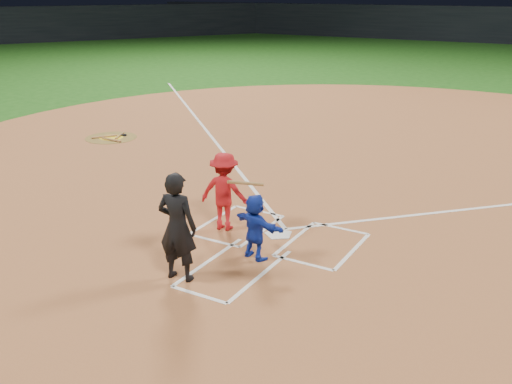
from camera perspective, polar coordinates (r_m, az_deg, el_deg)
The scene contains 13 objects.
ground at distance 11.63m, azimuth 2.27°, elevation -4.31°, with size 120.00×120.00×0.00m, color #184B12.
home_plate_dirt at distance 16.86m, azimuth 11.82°, elevation 3.01°, with size 28.00×28.00×0.01m, color #935530.
home_plate at distance 11.62m, azimuth 2.27°, elevation -4.22°, with size 0.60×0.60×0.02m, color silver.
on_deck_circle at distance 19.75m, azimuth -14.29°, elevation 5.29°, with size 1.70×1.70×0.01m, color brown.
on_deck_logo at distance 19.75m, azimuth -14.29°, elevation 5.31°, with size 0.80×0.80×0.00m, color yellow.
on_deck_bat_a at distance 19.82m, azimuth -13.48°, elevation 5.51°, with size 0.06×0.06×0.84m, color #9D6C39.
on_deck_bat_b at distance 19.81m, azimuth -14.92°, elevation 5.39°, with size 0.06×0.06×0.84m, color #976237.
on_deck_bat_c at distance 19.33m, azimuth -14.26°, elevation 5.10°, with size 0.06×0.06×0.84m, color #9E663A.
bat_weight_donut at distance 19.89m, azimuth -13.08°, elevation 5.57°, with size 0.19×0.19×0.05m, color black.
catcher at distance 10.40m, azimuth -0.08°, elevation -3.49°, with size 1.15×0.37×1.25m, color #1631B3.
umpire at distance 9.63m, azimuth -7.87°, elevation -3.48°, with size 0.70×0.46×1.92m, color black.
chalk_markings at distance 16.21m, azimuth 11.01°, elevation 2.42°, with size 28.35×17.32×0.01m.
batter_at_plate at distance 11.63m, azimuth -3.17°, elevation 0.06°, with size 1.38×0.93×1.63m.
Camera 1 is at (4.89, -9.43, 4.73)m, focal length 40.00 mm.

